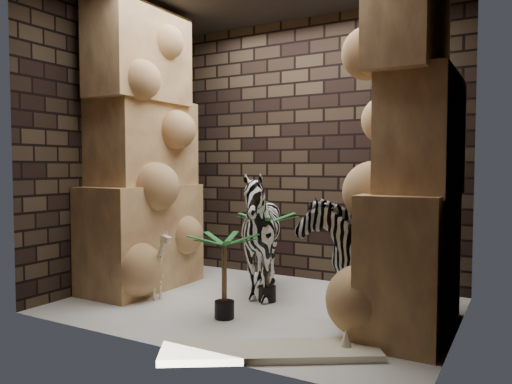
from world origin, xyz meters
The scene contains 13 objects.
floor centered at (0.00, 0.00, 0.00)m, with size 3.50×3.50×0.00m, color white.
wall_back centered at (0.00, 1.25, 1.50)m, with size 3.50×3.50×0.00m, color black.
wall_front centered at (0.00, -1.25, 1.50)m, with size 3.50×3.50×0.00m, color black.
wall_left centered at (-1.75, 0.00, 1.50)m, with size 3.00×3.00×0.00m, color black.
wall_right centered at (1.75, 0.00, 1.50)m, with size 3.00×3.00×0.00m, color black.
rock_pillar_left centered at (-1.40, 0.00, 1.50)m, with size 0.68×1.30×3.00m, color #DFB470, non-canonical shape.
rock_pillar_right centered at (1.42, 0.00, 1.50)m, with size 0.58×1.25×3.00m, color #DFB470, non-canonical shape.
zebra_right centered at (0.82, 0.23, 0.63)m, with size 0.57×1.06×1.26m, color white.
zebra_left centered at (-0.08, 0.24, 0.56)m, with size 1.00×1.24×1.13m, color white.
giraffe_toy centered at (-1.01, -0.29, 0.35)m, with size 0.36×0.12×0.70m, color beige, non-canonical shape.
palm_front centered at (0.04, 0.17, 0.44)m, with size 0.36×0.36×0.87m, color #105518, non-canonical shape.
palm_back centered at (-0.04, -0.47, 0.37)m, with size 0.36×0.36×0.74m, color #105518, non-canonical shape.
surfboard centered at (0.68, -0.99, 0.03)m, with size 1.51×0.37×0.05m, color beige.
Camera 1 is at (2.20, -3.90, 1.30)m, focal length 33.93 mm.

